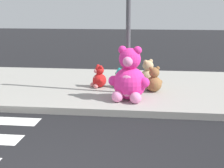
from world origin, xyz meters
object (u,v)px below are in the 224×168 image
at_px(plush_brown, 154,81).
at_px(plush_teal, 119,80).
at_px(plush_red, 99,78).
at_px(sign_pole, 128,22).
at_px(plush_tan, 147,75).
at_px(plush_pink_large, 129,79).

bearing_deg(plush_brown, plush_teal, 160.11).
xyz_separation_m(plush_teal, plush_brown, (0.88, -0.32, 0.05)).
distance_m(plush_red, plush_teal, 0.54).
relative_size(sign_pole, plush_tan, 4.55).
distance_m(plush_tan, plush_brown, 0.66).
bearing_deg(plush_red, sign_pole, -32.22).
xyz_separation_m(sign_pole, plush_brown, (0.63, 0.22, -1.44)).
xyz_separation_m(sign_pole, plush_teal, (-0.25, 0.54, -1.49)).
xyz_separation_m(plush_red, plush_teal, (0.53, 0.04, -0.03)).
xyz_separation_m(plush_tan, plush_brown, (0.17, -0.63, -0.03)).
height_order(plush_pink_large, plush_tan, plush_pink_large).
xyz_separation_m(plush_pink_large, plush_tan, (0.38, 1.44, -0.20)).
bearing_deg(plush_teal, plush_red, -175.40).
height_order(plush_pink_large, plush_brown, plush_pink_large).
bearing_deg(plush_pink_large, plush_brown, 55.62).
bearing_deg(sign_pole, plush_tan, 61.67).
distance_m(plush_red, plush_tan, 1.30).
xyz_separation_m(sign_pole, plush_red, (-0.79, 0.50, -1.46)).
relative_size(plush_pink_large, plush_teal, 2.38).
height_order(plush_red, plush_brown, plush_brown).
xyz_separation_m(plush_teal, plush_tan, (0.71, 0.31, 0.08)).
bearing_deg(plush_brown, plush_pink_large, -124.38).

